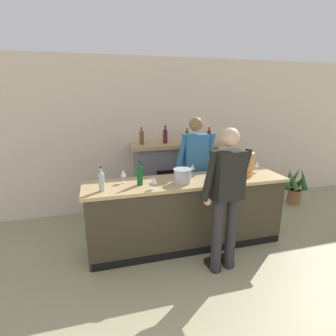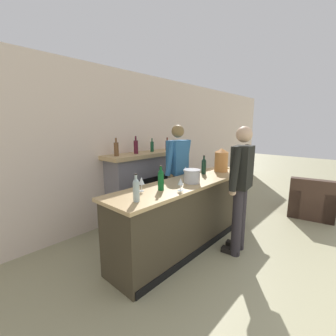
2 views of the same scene
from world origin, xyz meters
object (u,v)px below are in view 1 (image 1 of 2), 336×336
person_customer (226,196)px  wine_glass_front_left (257,164)px  fireplace_stone (175,176)px  wine_glass_mid_counter (192,167)px  wine_bottle_rose_blush (101,180)px  wine_glass_by_dispenser (123,173)px  copper_dispenser (246,161)px  person_bartender (195,168)px  wine_bottle_merlot_tall (218,166)px  wine_glass_near_bucket (154,180)px  ice_bucket_steel (182,176)px  potted_plant_corner (295,186)px  wine_bottle_riesling_slim (140,174)px

person_customer → wine_glass_front_left: (0.88, 0.74, 0.12)m
fireplace_stone → wine_glass_mid_counter: bearing=-93.6°
wine_bottle_rose_blush → wine_glass_front_left: size_ratio=1.81×
wine_bottle_rose_blush → wine_glass_by_dispenser: bearing=40.3°
copper_dispenser → wine_bottle_rose_blush: bearing=-176.5°
person_bartender → wine_glass_by_dispenser: size_ratio=9.90×
wine_glass_by_dispenser → wine_bottle_merlot_tall: bearing=-0.4°
wine_glass_mid_counter → wine_glass_front_left: size_ratio=0.95×
person_bartender → wine_glass_near_bucket: 1.09m
fireplace_stone → wine_glass_near_bucket: bearing=-116.3°
fireplace_stone → wine_bottle_rose_blush: (-1.36, -1.39, 0.47)m
ice_bucket_steel → wine_glass_near_bucket: ice_bucket_steel is taller
fireplace_stone → wine_glass_near_bucket: (-0.73, -1.49, 0.45)m
person_customer → wine_glass_near_bucket: bearing=150.2°
wine_glass_front_left → copper_dispenser: bearing=-160.2°
person_bartender → wine_bottle_rose_blush: (-1.44, -0.62, 0.13)m
person_customer → wine_bottle_merlot_tall: size_ratio=5.67×
person_customer → person_bartender: size_ratio=0.99×
copper_dispenser → wine_glass_front_left: copper_dispenser is taller
potted_plant_corner → wine_glass_mid_counter: 2.62m
wine_bottle_merlot_tall → ice_bucket_steel: bearing=-161.8°
fireplace_stone → person_customer: bearing=-89.1°
potted_plant_corner → wine_glass_front_left: size_ratio=4.73×
wine_glass_near_bucket → wine_glass_front_left: bearing=10.6°
wine_glass_front_left → wine_glass_near_bucket: size_ratio=1.06×
copper_dispenser → wine_bottle_rose_blush: 2.03m
person_bartender → copper_dispenser: person_bartender is taller
wine_bottle_riesling_slim → wine_glass_mid_counter: bearing=16.4°
wine_bottle_merlot_tall → potted_plant_corner: bearing=19.5°
ice_bucket_steel → wine_bottle_merlot_tall: size_ratio=0.77×
wine_glass_by_dispenser → wine_bottle_rose_blush: bearing=-139.7°
fireplace_stone → copper_dispenser: bearing=-62.3°
person_bartender → wine_glass_mid_counter: (-0.15, -0.28, 0.11)m
ice_bucket_steel → copper_dispenser: bearing=5.2°
wine_glass_by_dispenser → wine_glass_near_bucket: (0.34, -0.34, -0.02)m
wine_bottle_merlot_tall → wine_glass_near_bucket: size_ratio=1.97×
ice_bucket_steel → person_customer: bearing=-58.3°
wine_bottle_merlot_tall → wine_glass_mid_counter: size_ratio=1.97×
person_bartender → wine_bottle_riesling_slim: (-0.96, -0.52, 0.13)m
potted_plant_corner → wine_bottle_rose_blush: 3.92m
person_bartender → copper_dispenser: 0.79m
person_customer → copper_dispenser: person_customer is taller
fireplace_stone → wine_glass_by_dispenser: size_ratio=9.09×
wine_bottle_rose_blush → wine_glass_by_dispenser: 0.37m
wine_bottle_merlot_tall → wine_bottle_riesling_slim: same height
wine_glass_mid_counter → wine_glass_near_bucket: (-0.67, -0.44, -0.01)m
person_customer → wine_bottle_rose_blush: (-1.38, 0.53, 0.14)m
wine_glass_mid_counter → wine_glass_front_left: 0.99m
copper_dispenser → ice_bucket_steel: copper_dispenser is taller
person_customer → wine_glass_mid_counter: person_customer is taller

